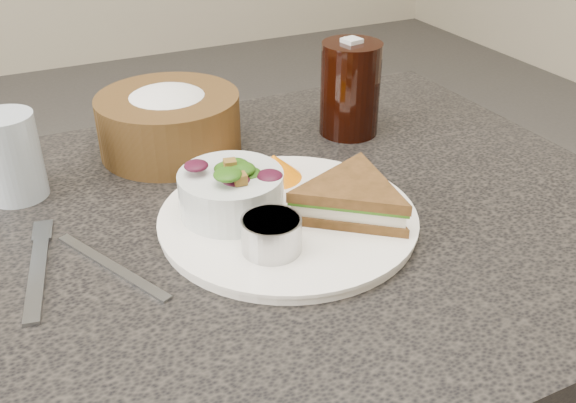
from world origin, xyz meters
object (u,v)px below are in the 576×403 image
(salad_bowl, at_px, (231,186))
(dressing_ramekin, at_px, (271,235))
(cola_glass, at_px, (350,85))
(bread_basket, at_px, (169,114))
(dinner_plate, at_px, (288,219))
(water_glass, at_px, (11,157))
(sandwich, at_px, (352,199))

(salad_bowl, distance_m, dressing_ramekin, 0.09)
(cola_glass, bearing_deg, dressing_ramekin, -134.10)
(salad_bowl, xyz_separation_m, bread_basket, (-0.01, 0.21, 0.01))
(dinner_plate, xyz_separation_m, dressing_ramekin, (-0.05, -0.06, 0.03))
(bread_basket, height_order, water_glass, bread_basket)
(dressing_ramekin, distance_m, bread_basket, 0.30)
(bread_basket, relative_size, water_glass, 1.83)
(bread_basket, bearing_deg, salad_bowl, -88.10)
(sandwich, relative_size, salad_bowl, 1.31)
(dressing_ramekin, xyz_separation_m, cola_glass, (0.24, 0.25, 0.04))
(dinner_plate, xyz_separation_m, bread_basket, (-0.06, 0.25, 0.05))
(salad_bowl, distance_m, bread_basket, 0.21)
(sandwich, relative_size, cola_glass, 1.06)
(sandwich, bearing_deg, water_glass, -176.91)
(dinner_plate, bearing_deg, dressing_ramekin, -129.73)
(bread_basket, bearing_deg, dressing_ramekin, -86.97)
(cola_glass, distance_m, water_glass, 0.46)
(dinner_plate, bearing_deg, bread_basket, 104.18)
(sandwich, height_order, cola_glass, cola_glass)
(bread_basket, bearing_deg, dinner_plate, -75.82)
(sandwich, height_order, bread_basket, bread_basket)
(dressing_ramekin, relative_size, cola_glass, 0.43)
(cola_glass, bearing_deg, dinner_plate, -135.26)
(bread_basket, bearing_deg, water_glass, -168.83)
(salad_bowl, bearing_deg, sandwich, -28.16)
(sandwich, xyz_separation_m, cola_glass, (0.13, 0.22, 0.04))
(cola_glass, height_order, water_glass, cola_glass)
(dinner_plate, relative_size, sandwich, 1.87)
(dressing_ramekin, bearing_deg, bread_basket, 93.03)
(cola_glass, xyz_separation_m, water_glass, (-0.46, 0.01, -0.02))
(salad_bowl, relative_size, water_glass, 1.11)
(sandwich, distance_m, salad_bowl, 0.14)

